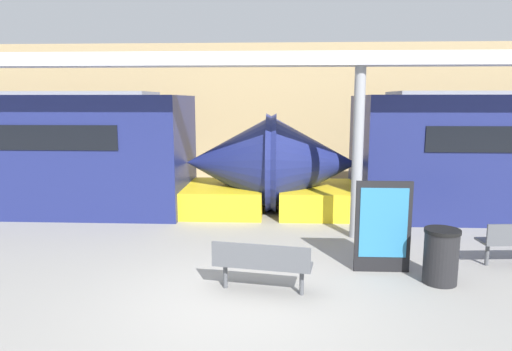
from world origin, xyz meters
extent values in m
plane|color=gray|center=(0.00, 0.00, 0.00)|extent=(60.00, 60.00, 0.00)
cube|color=tan|center=(0.00, 10.46, 2.50)|extent=(56.00, 0.20, 5.00)
cone|color=navy|center=(1.55, 5.72, 1.32)|extent=(2.42, 2.63, 2.63)
cube|color=yellow|center=(1.78, 5.72, 0.35)|extent=(2.18, 2.46, 0.70)
cone|color=navy|center=(-0.60, 5.72, 1.32)|extent=(2.42, 2.63, 2.63)
cube|color=yellow|center=(-0.83, 5.72, 0.35)|extent=(2.18, 2.46, 0.70)
cube|color=#4C4F54|center=(0.43, 0.43, 0.45)|extent=(1.58, 0.70, 0.04)
cube|color=#4C4F54|center=(0.39, 0.24, 0.65)|extent=(1.51, 0.30, 0.36)
cylinder|color=#4C4F54|center=(-0.18, 0.54, 0.21)|extent=(0.07, 0.07, 0.43)
cylinder|color=#4C4F54|center=(1.03, 0.33, 0.21)|extent=(0.07, 0.07, 0.43)
cylinder|color=#4C4F54|center=(4.46, 1.77, 0.21)|extent=(0.07, 0.07, 0.43)
cylinder|color=black|center=(3.32, 0.91, 0.43)|extent=(0.55, 0.55, 0.85)
cylinder|color=black|center=(3.32, 0.91, 0.88)|extent=(0.57, 0.57, 0.06)
cube|color=black|center=(2.48, 1.38, 0.81)|extent=(0.96, 0.06, 1.61)
cube|color=teal|center=(2.48, 1.34, 0.89)|extent=(0.82, 0.01, 1.23)
cylinder|color=gray|center=(2.35, 3.41, 1.84)|extent=(0.23, 0.23, 3.68)
cube|color=#B7B7BC|center=(2.35, 3.41, 3.82)|extent=(28.00, 0.60, 0.28)
camera|label=1|loc=(0.65, -6.36, 2.97)|focal=32.00mm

